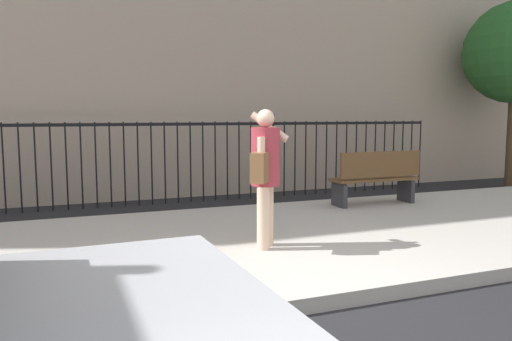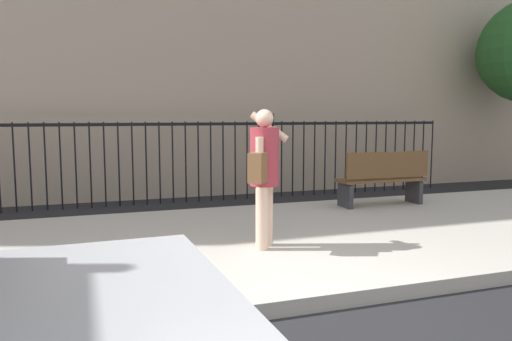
# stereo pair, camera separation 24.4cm
# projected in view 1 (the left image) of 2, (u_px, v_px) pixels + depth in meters

# --- Properties ---
(ground_plane) EXTENTS (60.00, 60.00, 0.00)m
(ground_plane) POSITION_uv_depth(u_px,v_px,m) (316.00, 314.00, 4.33)
(ground_plane) COLOR black
(sidewalk) EXTENTS (28.00, 4.40, 0.15)m
(sidewalk) POSITION_uv_depth(u_px,v_px,m) (234.00, 245.00, 6.35)
(sidewalk) COLOR #B2ADA3
(sidewalk) RESTS_ON ground
(iron_fence) EXTENTS (12.03, 0.04, 1.60)m
(iron_fence) POSITION_uv_depth(u_px,v_px,m) (171.00, 151.00, 9.67)
(iron_fence) COLOR black
(iron_fence) RESTS_ON ground
(pedestrian_on_phone) EXTENTS (0.64, 0.71, 1.64)m
(pedestrian_on_phone) POSITION_uv_depth(u_px,v_px,m) (265.00, 168.00, 5.81)
(pedestrian_on_phone) COLOR beige
(pedestrian_on_phone) RESTS_ON sidewalk
(street_bench) EXTENTS (1.60, 0.45, 0.95)m
(street_bench) POSITION_uv_depth(u_px,v_px,m) (377.00, 177.00, 8.71)
(street_bench) COLOR brown
(street_bench) RESTS_ON sidewalk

